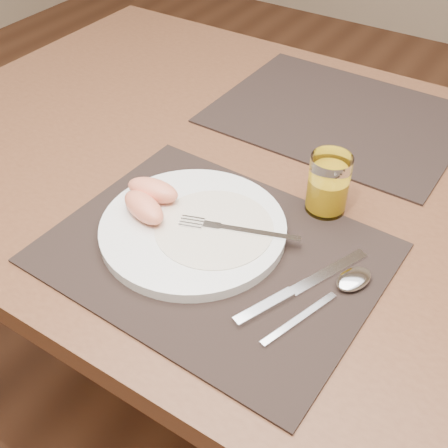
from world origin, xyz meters
TOP-DOWN VIEW (x-y plane):
  - ground at (0.00, 0.00)m, footprint 5.00×5.00m
  - table at (0.00, 0.00)m, footprint 1.40×0.90m
  - placemat_near at (0.02, -0.22)m, footprint 0.46×0.36m
  - placemat_far at (0.01, 0.22)m, footprint 0.46×0.36m
  - plate at (-0.03, -0.20)m, footprint 0.27×0.27m
  - plate_dressing at (-0.00, -0.19)m, footprint 0.17×0.17m
  - fork at (0.02, -0.18)m, footprint 0.17×0.07m
  - knife at (0.14, -0.23)m, footprint 0.10×0.21m
  - spoon at (0.20, -0.18)m, footprint 0.08×0.19m
  - juice_glass at (0.10, -0.05)m, footprint 0.06×0.06m
  - grapefruit_wedges at (-0.11, -0.21)m, footprint 0.10×0.10m

SIDE VIEW (x-z plane):
  - ground at x=0.00m, z-range 0.00..0.00m
  - table at x=0.00m, z-range 0.29..1.04m
  - placemat_near at x=0.02m, z-range 0.75..0.75m
  - placemat_far at x=0.01m, z-range 0.75..0.75m
  - knife at x=0.14m, z-range 0.75..0.76m
  - spoon at x=0.20m, z-range 0.75..0.77m
  - plate at x=-0.03m, z-range 0.75..0.77m
  - plate_dressing at x=0.00m, z-range 0.77..0.77m
  - fork at x=0.02m, z-range 0.77..0.77m
  - grapefruit_wedges at x=-0.11m, z-range 0.77..0.80m
  - juice_glass at x=0.10m, z-range 0.75..0.84m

